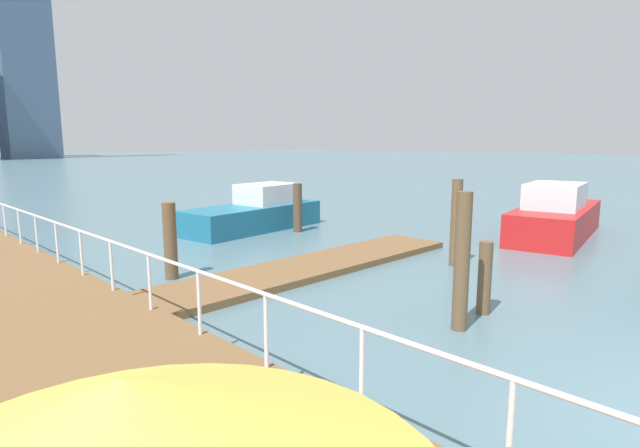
{
  "coord_description": "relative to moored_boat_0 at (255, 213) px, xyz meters",
  "views": [
    {
      "loc": [
        -7.15,
        -0.15,
        3.47
      ],
      "look_at": [
        0.47,
        7.5,
        1.69
      ],
      "focal_mm": 27.83,
      "sensor_mm": 36.0,
      "label": 1
    }
  ],
  "objects": [
    {
      "name": "dock_piling_4",
      "position": [
        -4.01,
        -11.38,
        0.63
      ],
      "size": [
        0.29,
        0.29,
        2.6
      ],
      "primitive_type": "cylinder",
      "color": "brown",
      "rests_on": "ground_plane"
    },
    {
      "name": "skyline_tower_4",
      "position": [
        20.19,
        104.49,
        26.57
      ],
      "size": [
        10.76,
        7.05,
        54.47
      ],
      "primitive_type": "cube",
      "rotation": [
        0.0,
        0.0,
        0.07
      ],
      "color": "slate",
      "rests_on": "ground_plane"
    },
    {
      "name": "dock_piling_1",
      "position": [
        0.29,
        -8.79,
        0.56
      ],
      "size": [
        0.3,
        0.3,
        2.46
      ],
      "primitive_type": "cylinder",
      "color": "brown",
      "rests_on": "ground_plane"
    },
    {
      "name": "boardwalk_railing",
      "position": [
        -8.09,
        -6.49,
        0.58
      ],
      "size": [
        0.06,
        28.98,
        1.08
      ],
      "color": "white",
      "rests_on": "boardwalk"
    },
    {
      "name": "moored_boat_1",
      "position": [
        6.71,
        -9.19,
        0.1
      ],
      "size": [
        6.88,
        3.29,
        2.02
      ],
      "color": "red",
      "rests_on": "ground_plane"
    },
    {
      "name": "dock_piling_2",
      "position": [
        -2.86,
        -11.28,
        0.08
      ],
      "size": [
        0.27,
        0.27,
        1.5
      ],
      "primitive_type": "cylinder",
      "color": "brown",
      "rests_on": "ground_plane"
    },
    {
      "name": "ground_plane",
      "position": [
        -4.94,
        4.35,
        -0.67
      ],
      "size": [
        300.0,
        300.0,
        0.0
      ],
      "primitive_type": "plane",
      "color": "slate"
    },
    {
      "name": "dock_piling_3",
      "position": [
        0.78,
        -1.66,
        0.28
      ],
      "size": [
        0.34,
        0.34,
        1.9
      ],
      "primitive_type": "cylinder",
      "color": "brown",
      "rests_on": "ground_plane"
    },
    {
      "name": "floating_dock",
      "position": [
        -3.12,
        -6.27,
        -0.58
      ],
      "size": [
        10.63,
        2.0,
        0.18
      ],
      "primitive_type": "cube",
      "color": "brown",
      "rests_on": "ground_plane"
    },
    {
      "name": "moored_boat_0",
      "position": [
        0.0,
        0.0,
        0.0
      ],
      "size": [
        6.17,
        2.84,
        1.78
      ],
      "color": "#1E6B8C",
      "rests_on": "ground_plane"
    },
    {
      "name": "dock_piling_0",
      "position": [
        -6.07,
        -4.37,
        0.32
      ],
      "size": [
        0.34,
        0.34,
        1.97
      ],
      "primitive_type": "cylinder",
      "color": "brown",
      "rests_on": "ground_plane"
    }
  ]
}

